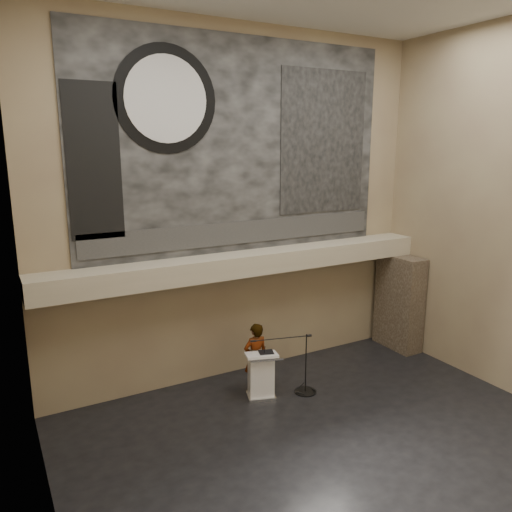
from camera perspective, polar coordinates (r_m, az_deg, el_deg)
floor at (r=10.47m, az=9.10°, el=-20.93°), size 10.00×10.00×0.00m
wall_back at (r=12.20m, az=-1.82°, el=5.55°), size 10.00×0.02×8.50m
wall_left at (r=6.96m, az=-24.00°, el=-1.06°), size 0.02×8.00×8.50m
soffit at (r=12.08m, az=-0.92°, el=-0.79°), size 10.00×0.80×0.50m
sprinkler_left at (r=11.47m, az=-7.88°, el=-3.10°), size 0.04×0.04×0.06m
sprinkler_right at (r=13.08m, az=6.56°, el=-1.08°), size 0.04×0.04×0.06m
banner at (r=12.07m, az=-1.81°, el=12.37°), size 8.00×0.05×5.00m
banner_text_strip at (r=12.22m, az=-1.66°, el=2.72°), size 7.76×0.02×0.55m
banner_clock_rim at (r=11.36m, az=-10.23°, el=17.21°), size 2.30×0.02×2.30m
banner_clock_face at (r=11.35m, az=-10.20°, el=17.22°), size 1.84×0.02×1.84m
banner_building_print at (r=13.31m, az=7.74°, el=12.73°), size 2.60×0.02×3.60m
banner_brick_print at (r=10.92m, az=-18.05°, el=10.15°), size 1.10×0.02×3.20m
stone_pier at (r=14.87m, az=16.05°, el=-5.08°), size 0.60×1.40×2.70m
lectern at (r=11.81m, az=0.58°, el=-13.50°), size 0.84×0.70×1.13m
binder at (r=11.59m, az=1.18°, el=-10.97°), size 0.39×0.35×0.04m
papers at (r=11.51m, az=0.15°, el=-11.21°), size 0.29×0.35×0.00m
speaker_person at (r=12.02m, az=-0.05°, el=-11.50°), size 0.62×0.41×1.68m
mic_stand at (r=12.23m, az=5.43°, el=-14.30°), size 1.56×0.61×1.46m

